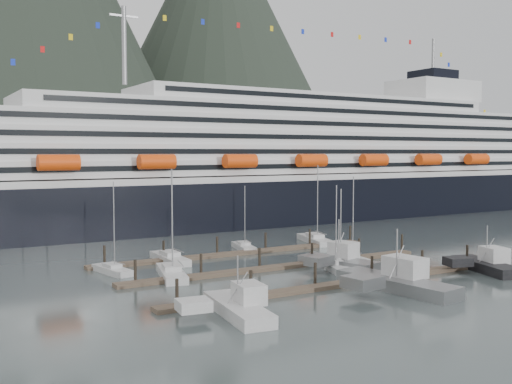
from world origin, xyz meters
TOP-DOWN VIEW (x-y plane):
  - ground at (0.00, 0.00)m, footprint 1600.00×1600.00m
  - mountains at (52.48, 588.54)m, footprint 870.00×440.00m
  - cruise_ship at (30.03, 54.94)m, footprint 210.00×30.40m
  - dock_near at (-4.93, -9.95)m, footprint 48.18×2.28m
  - dock_mid at (-4.93, 3.05)m, footprint 48.18×2.28m
  - dock_far at (-4.93, 16.05)m, footprint 48.18×2.28m
  - sailboat_a at (-26.55, 11.83)m, footprint 3.57×7.99m
  - sailboat_b at (-20.64, 5.38)m, footprint 5.45×11.13m
  - sailboat_c at (2.14, -0.05)m, footprint 3.61×9.51m
  - sailboat_d at (0.85, -1.15)m, footprint 5.43×10.44m
  - sailboat_e at (-16.56, 15.79)m, footprint 2.99×10.45m
  - sailboat_f at (-1.54, 19.99)m, footprint 3.96×8.03m
  - sailboat_g at (13.25, 19.99)m, footprint 5.58×11.73m
  - sailboat_h at (6.61, 2.27)m, footprint 3.39×8.41m
  - trawler_a at (-22.20, -14.98)m, footprint 9.00×12.39m
  - trawler_c at (-0.78, -15.02)m, footprint 11.47×16.11m
  - trawler_d at (17.87, -12.97)m, footprint 9.51×12.16m
  - trawler_e at (1.75, -1.04)m, footprint 9.80×12.29m

SIDE VIEW (x-z plane):
  - ground at x=0.00m, z-range 0.00..0.00m
  - dock_near at x=-4.93m, z-range -1.29..1.91m
  - dock_mid at x=-4.93m, z-range -1.29..1.91m
  - dock_far at x=-4.93m, z-range -1.29..1.91m
  - sailboat_f at x=-1.54m, z-range -5.16..5.95m
  - sailboat_d at x=0.85m, z-range -5.70..6.50m
  - sailboat_c at x=2.14m, z-range -5.40..6.21m
  - sailboat_a at x=-26.55m, z-range -5.97..6.78m
  - sailboat_h at x=6.61m, z-range -6.14..6.97m
  - sailboat_e at x=-16.56m, z-range -6.72..7.58m
  - sailboat_g at x=13.25m, z-range -6.82..7.69m
  - sailboat_b at x=-20.64m, z-range -6.87..7.74m
  - trawler_a at x=-22.20m, z-range -2.44..4.16m
  - trawler_d at x=17.87m, z-range -2.57..4.35m
  - trawler_e at x=1.75m, z-range -2.86..4.76m
  - trawler_c at x=-0.78m, z-range -3.04..5.02m
  - cruise_ship at x=30.03m, z-range -13.11..37.19m
  - mountains at x=52.48m, z-range -46.60..373.40m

